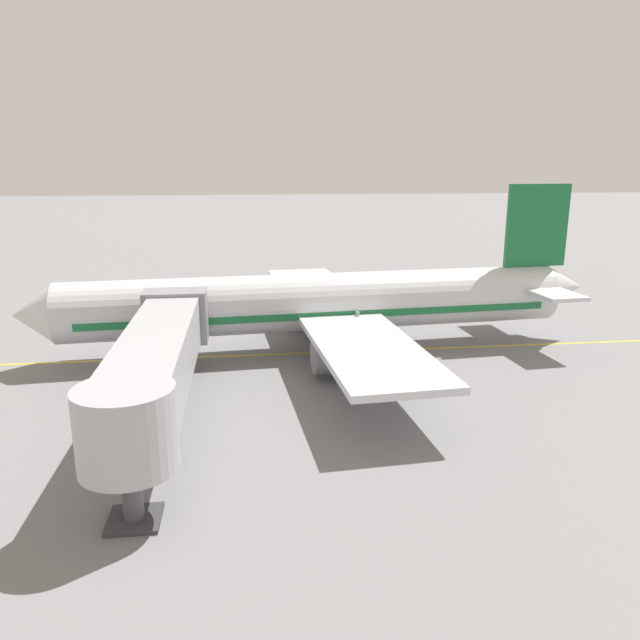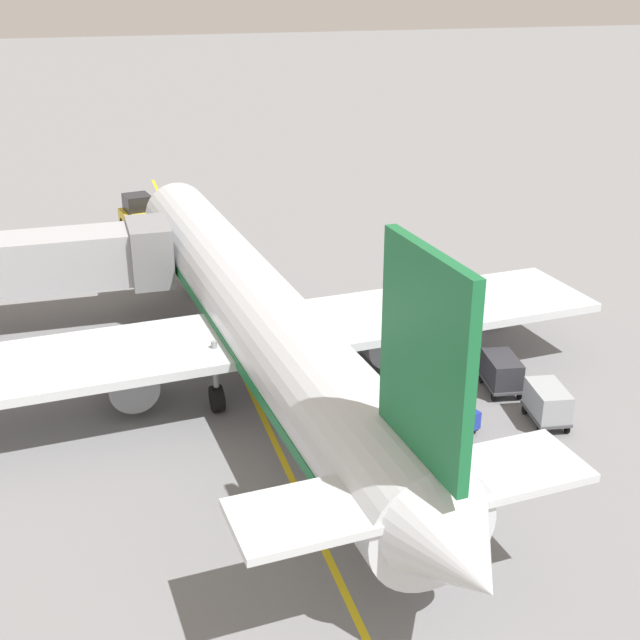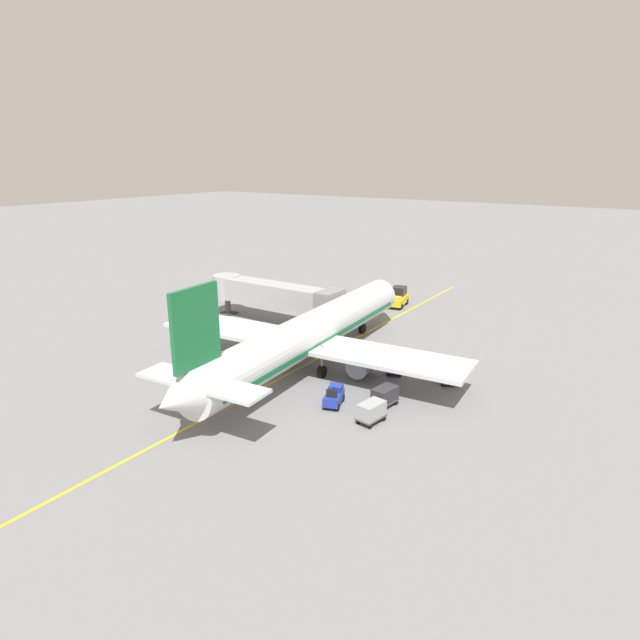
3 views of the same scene
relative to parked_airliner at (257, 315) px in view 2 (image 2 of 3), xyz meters
The scene contains 10 objects.
ground_plane 3.37m from the parked_airliner, 117.15° to the right, with size 400.00×400.00×0.00m, color slate.
gate_lead_in_line 3.37m from the parked_airliner, 117.15° to the right, with size 0.24×80.00×0.01m, color gold.
parked_airliner is the anchor object (origin of this frame).
pushback_tractor 24.27m from the parked_airliner, 96.51° to the left, with size 2.94×4.72×2.40m.
baggage_tug_lead 8.73m from the parked_airliner, 41.78° to the right, with size 1.95×2.75×1.62m.
baggage_tug_trailing 12.68m from the parked_airliner, 17.36° to the left, with size 2.46×2.72×1.62m.
baggage_tug_spare 8.23m from the parked_airliner, 23.86° to the left, with size 2.09×2.77×1.62m.
baggage_cart_front 10.57m from the parked_airliner, 20.49° to the right, with size 1.62×2.97×1.58m.
baggage_cart_second_in_train 12.27m from the parked_airliner, 33.00° to the right, with size 1.62×2.97×1.58m.
ground_crew_wing_walker 10.35m from the parked_airliner, 31.70° to the left, with size 0.28×0.73×1.69m.
Camera 2 is at (-6.09, -30.64, 16.71)m, focal length 46.77 mm.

